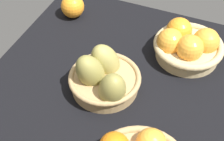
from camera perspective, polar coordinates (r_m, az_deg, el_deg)
name	(u,v)px	position (r cm, az deg, el deg)	size (l,w,h in cm)	color
market_tray	(109,92)	(97.97, -0.53, -3.66)	(84.00, 72.00, 3.00)	black
basket_near_right	(187,45)	(105.92, 12.48, 4.22)	(21.38, 21.38, 10.52)	tan
basket_center_pears	(104,78)	(93.72, -1.43, -1.28)	(21.17, 20.29, 14.46)	tan
loose_orange_back_gap	(73,6)	(120.50, -6.62, 10.64)	(8.07, 8.07, 8.07)	orange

